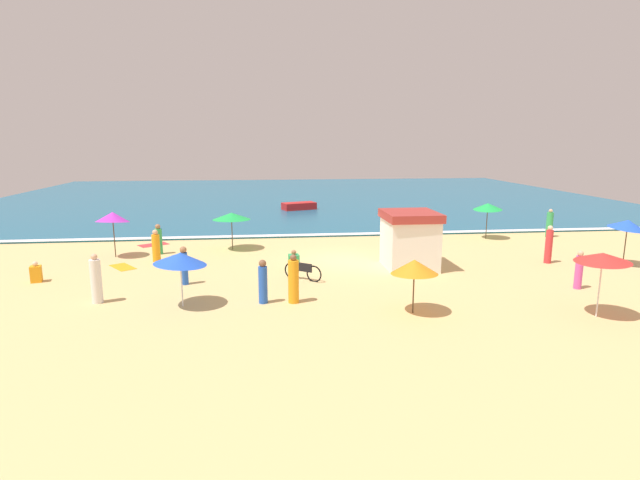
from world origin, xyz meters
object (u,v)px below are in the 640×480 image
(parked_bicycle, at_px, (303,271))
(beachgoer_5, at_px, (549,245))
(beachgoer_10, at_px, (159,240))
(beachgoer_0, at_px, (263,282))
(beachgoer_1, at_px, (156,247))
(beach_umbrella_2, at_px, (231,216))
(beach_umbrella_0, at_px, (414,267))
(beach_umbrella_5, at_px, (488,206))
(beachgoer_3, at_px, (294,261))
(beachgoer_6, at_px, (36,273))
(beachgoer_7, at_px, (96,280))
(beachgoer_2, at_px, (293,280))
(beachgoer_8, at_px, (184,266))
(beach_umbrella_7, at_px, (603,258))
(lifeguard_cabana, at_px, (410,239))
(beach_umbrella_4, at_px, (180,259))
(beach_umbrella_1, at_px, (113,217))
(beachgoer_9, at_px, (549,224))
(beachgoer_4, at_px, (579,271))
(small_boat_0, at_px, (299,206))
(beach_umbrella_3, at_px, (628,224))

(parked_bicycle, distance_m, beachgoer_5, 11.98)
(beachgoer_10, bearing_deg, parked_bicycle, -39.15)
(beachgoer_0, xyz_separation_m, beachgoer_1, (-5.12, 6.92, -0.05))
(beachgoer_5, bearing_deg, beach_umbrella_2, 162.57)
(beach_umbrella_2, relative_size, parked_bicycle, 1.61)
(beach_umbrella_0, relative_size, beach_umbrella_5, 0.81)
(beachgoer_3, relative_size, beachgoer_6, 1.01)
(beach_umbrella_2, xyz_separation_m, beachgoer_7, (-4.31, -8.53, -0.96))
(beachgoer_0, relative_size, beachgoer_2, 0.90)
(beach_umbrella_2, xyz_separation_m, beachgoer_8, (-1.54, -6.49, -1.03))
(beachgoer_5, relative_size, beachgoer_6, 2.07)
(beach_umbrella_5, relative_size, beachgoer_0, 1.45)
(beach_umbrella_0, distance_m, beachgoer_7, 11.26)
(beach_umbrella_7, bearing_deg, parked_bicycle, 149.32)
(beach_umbrella_5, xyz_separation_m, beachgoer_7, (-19.14, -9.83, -1.09))
(beach_umbrella_2, bearing_deg, beachgoer_5, -17.43)
(beachgoer_2, bearing_deg, beach_umbrella_0, -21.48)
(beachgoer_0, xyz_separation_m, beachgoer_5, (13.52, 4.49, 0.09))
(beachgoer_7, bearing_deg, lifeguard_cabana, 16.33)
(beach_umbrella_2, height_order, beach_umbrella_4, beach_umbrella_4)
(parked_bicycle, xyz_separation_m, beachgoer_8, (-4.83, -0.11, 0.39))
(beachgoer_3, bearing_deg, parked_bicycle, -82.14)
(beach_umbrella_1, relative_size, beachgoer_8, 1.51)
(beachgoer_8, height_order, beachgoer_9, beachgoer_9)
(beach_umbrella_0, relative_size, beach_umbrella_1, 0.80)
(lifeguard_cabana, height_order, beachgoer_7, lifeguard_cabana)
(beach_umbrella_2, xyz_separation_m, beachgoer_9, (18.86, 1.41, -1.02))
(beach_umbrella_4, xyz_separation_m, beachgoer_10, (-2.49, 8.59, -1.01))
(beach_umbrella_1, bearing_deg, beachgoer_9, 5.92)
(beach_umbrella_1, distance_m, beachgoer_7, 7.62)
(parked_bicycle, xyz_separation_m, beachgoer_2, (-0.56, -2.94, 0.45))
(beachgoer_1, distance_m, beachgoer_4, 18.65)
(beachgoer_1, bearing_deg, beachgoer_6, -143.43)
(beach_umbrella_1, relative_size, beachgoer_2, 1.33)
(beachgoer_6, xyz_separation_m, small_boat_0, (12.33, 20.08, 0.02))
(beachgoer_8, bearing_deg, beachgoer_7, -143.62)
(beach_umbrella_1, distance_m, beachgoer_2, 11.82)
(beach_umbrella_7, distance_m, beachgoer_7, 17.33)
(beachgoer_6, distance_m, beachgoer_8, 6.25)
(beach_umbrella_2, bearing_deg, beach_umbrella_4, -97.36)
(beachgoer_4, distance_m, beachgoer_9, 11.37)
(beach_umbrella_4, bearing_deg, beachgoer_9, 28.07)
(beachgoer_8, distance_m, small_boat_0, 22.01)
(beach_umbrella_4, height_order, beachgoer_6, beach_umbrella_4)
(beachgoer_9, bearing_deg, beachgoer_8, -158.84)
(beach_umbrella_3, bearing_deg, beachgoer_3, 175.75)
(beach_umbrella_5, xyz_separation_m, beachgoer_1, (-18.32, -3.62, -1.21))
(beachgoer_0, xyz_separation_m, beachgoer_6, (-9.33, 3.79, -0.40))
(beachgoer_2, bearing_deg, parked_bicycle, 79.18)
(parked_bicycle, relative_size, beachgoer_1, 0.96)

